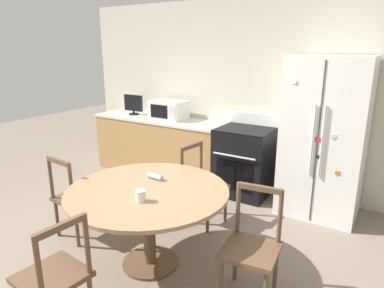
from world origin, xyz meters
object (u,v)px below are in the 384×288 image
at_px(microwave, 169,110).
at_px(dining_chair_right, 252,248).
at_px(dining_chair_left, 77,198).
at_px(dining_chair_far, 203,186).
at_px(candle_glass, 141,196).
at_px(oven_range, 245,161).
at_px(refrigerator, 324,138).
at_px(dining_chair_near, 54,278).
at_px(countertop_tv, 133,104).

distance_m(microwave, dining_chair_right, 2.95).
relative_size(microwave, dining_chair_left, 0.58).
bearing_deg(dining_chair_left, microwave, 101.46).
height_order(dining_chair_far, candle_glass, dining_chair_far).
relative_size(oven_range, dining_chair_far, 1.20).
xyz_separation_m(dining_chair_right, dining_chair_left, (-1.91, -0.10, 0.00)).
height_order(dining_chair_right, candle_glass, dining_chair_right).
height_order(refrigerator, oven_range, refrigerator).
relative_size(dining_chair_right, dining_chair_near, 1.00).
bearing_deg(refrigerator, dining_chair_right, -93.74).
xyz_separation_m(refrigerator, oven_range, (-0.99, 0.03, -0.46)).
xyz_separation_m(oven_range, candle_glass, (0.03, -2.18, 0.32)).
height_order(dining_chair_near, candle_glass, dining_chair_near).
bearing_deg(dining_chair_far, dining_chair_left, -37.48).
xyz_separation_m(microwave, dining_chair_left, (0.25, -2.02, -0.60)).
height_order(oven_range, candle_glass, oven_range).
bearing_deg(microwave, countertop_tv, -178.25).
bearing_deg(dining_chair_near, candle_glass, -7.07).
relative_size(refrigerator, dining_chair_right, 2.07).
bearing_deg(refrigerator, dining_chair_far, -137.98).
height_order(countertop_tv, dining_chair_far, countertop_tv).
height_order(dining_chair_left, dining_chair_near, same).
height_order(dining_chair_right, dining_chair_left, same).
relative_size(countertop_tv, candle_glass, 3.66).
height_order(microwave, dining_chair_far, microwave).
height_order(refrigerator, dining_chair_right, refrigerator).
bearing_deg(refrigerator, countertop_tv, 178.77).
height_order(refrigerator, candle_glass, refrigerator).
distance_m(refrigerator, oven_range, 1.10).
xyz_separation_m(microwave, dining_chair_right, (2.16, -1.92, -0.60)).
bearing_deg(countertop_tv, microwave, 1.75).
height_order(oven_range, dining_chair_right, oven_range).
relative_size(countertop_tv, dining_chair_right, 0.38).
height_order(refrigerator, dining_chair_near, refrigerator).
xyz_separation_m(refrigerator, dining_chair_far, (-1.07, -0.96, -0.50)).
distance_m(refrigerator, dining_chair_right, 1.90).
bearing_deg(countertop_tv, dining_chair_right, -33.66).
distance_m(microwave, dining_chair_far, 1.71).
bearing_deg(candle_glass, dining_chair_left, 168.85).
height_order(dining_chair_left, candle_glass, dining_chair_left).
distance_m(countertop_tv, dining_chair_far, 2.25).
relative_size(oven_range, countertop_tv, 3.15).
relative_size(dining_chair_left, dining_chair_near, 1.00).
distance_m(oven_range, dining_chair_right, 2.06).
bearing_deg(candle_glass, countertop_tv, 132.26).
relative_size(microwave, candle_glass, 5.57).
height_order(dining_chair_far, dining_chair_right, same).
xyz_separation_m(oven_range, dining_chair_right, (0.87, -1.87, -0.03)).
xyz_separation_m(countertop_tv, dining_chair_right, (2.85, -1.90, -0.64)).
bearing_deg(dining_chair_right, refrigerator, -100.07).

